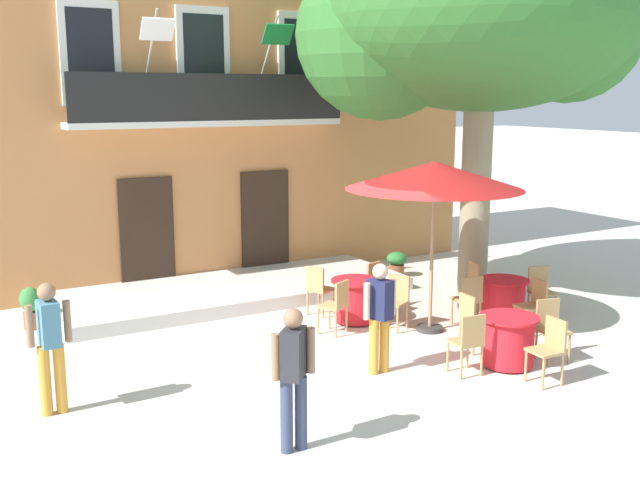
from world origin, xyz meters
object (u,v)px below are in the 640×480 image
ground_planter_left (30,306)px  ground_planter_right (397,263)px  cafe_table_middle (503,300)px  cafe_chair_middle_0 (541,289)px  cafe_chair_near_tree_3 (551,325)px  cafe_chair_near_tree_2 (549,346)px  cafe_chair_front_0 (378,284)px  cafe_chair_middle_1 (479,282)px  pedestrian_near_entrance (380,312)px  cafe_chair_middle_3 (534,303)px  cafe_chair_near_tree_0 (473,318)px  cafe_chair_front_2 (336,303)px  cafe_chair_front_1 (318,287)px  pedestrian_by_tree (294,371)px  cafe_table_near_tree (508,340)px  cafe_umbrella (434,176)px  cafe_chair_near_tree_1 (468,340)px  cafe_chair_middle_2 (469,297)px  pedestrian_mid_plaza (50,341)px  cafe_chair_front_3 (396,298)px  cafe_table_front (356,300)px

ground_planter_left → ground_planter_right: size_ratio=1.34×
cafe_table_middle → cafe_chair_middle_0: cafe_chair_middle_0 is taller
cafe_chair_near_tree_3 → ground_planter_left: (-6.53, 5.38, -0.12)m
cafe_chair_near_tree_2 → cafe_table_middle: 2.81m
ground_planter_right → cafe_chair_front_0: bearing=-132.3°
cafe_chair_near_tree_3 → cafe_chair_middle_1: same height
pedestrian_near_entrance → cafe_chair_middle_3: bearing=3.6°
ground_planter_left → pedestrian_near_entrance: 6.09m
cafe_chair_near_tree_0 → cafe_chair_front_2: 2.24m
cafe_chair_front_1 → pedestrian_by_tree: (-2.76, -4.35, 0.40)m
cafe_table_near_tree → cafe_chair_middle_3: size_ratio=0.95×
cafe_umbrella → ground_planter_right: 4.42m
cafe_chair_near_tree_1 → cafe_chair_front_1: size_ratio=1.00×
cafe_table_middle → cafe_umbrella: size_ratio=0.30×
cafe_chair_near_tree_3 → cafe_chair_front_0: bearing=104.3°
cafe_chair_middle_3 → ground_planter_left: size_ratio=1.25×
cafe_table_near_tree → ground_planter_left: size_ratio=1.19×
cafe_chair_near_tree_2 → cafe_chair_middle_2: 2.54m
ground_planter_right → pedestrian_near_entrance: pedestrian_near_entrance is taller
cafe_chair_middle_3 → ground_planter_right: (0.31, 4.34, -0.22)m
cafe_chair_front_0 → pedestrian_by_tree: size_ratio=0.55×
cafe_table_middle → pedestrian_mid_plaza: bearing=-179.1°
cafe_chair_front_2 → pedestrian_by_tree: size_ratio=0.55×
cafe_chair_near_tree_1 → pedestrian_mid_plaza: bearing=163.7°
pedestrian_by_tree → cafe_chair_near_tree_0: bearing=21.5°
cafe_chair_middle_2 → cafe_chair_front_1: 2.65m
ground_planter_right → pedestrian_mid_plaza: bearing=-154.7°
cafe_chair_near_tree_0 → cafe_chair_near_tree_3: (0.78, -0.85, 0.00)m
cafe_chair_near_tree_3 → ground_planter_left: cafe_chair_near_tree_3 is taller
cafe_chair_middle_0 → cafe_chair_front_3: same height
cafe_table_front → cafe_umbrella: (0.82, -1.04, 2.22)m
cafe_table_front → ground_planter_left: size_ratio=1.19×
cafe_chair_middle_0 → pedestrian_by_tree: bearing=-159.4°
cafe_chair_near_tree_3 → ground_planter_left: bearing=140.5°
cafe_table_front → pedestrian_near_entrance: (-0.99, -2.20, 0.51)m
cafe_table_near_tree → pedestrian_near_entrance: pedestrian_near_entrance is taller
cafe_chair_near_tree_0 → cafe_chair_middle_2: 1.20m
cafe_table_near_tree → ground_planter_right: (1.73, 5.25, -0.09)m
cafe_table_near_tree → ground_planter_right: 5.53m
cafe_chair_near_tree_0 → cafe_table_front: bearing=109.4°
cafe_table_front → cafe_chair_front_1: 0.77m
cafe_table_front → cafe_chair_front_3: bearing=-58.0°
cafe_chair_middle_2 → pedestrian_mid_plaza: 6.80m
pedestrian_by_tree → ground_planter_left: bearing=107.0°
cafe_chair_front_2 → pedestrian_mid_plaza: pedestrian_mid_plaza is taller
cafe_table_front → pedestrian_near_entrance: size_ratio=0.54×
cafe_table_middle → cafe_chair_front_1: size_ratio=0.95×
cafe_chair_front_2 → pedestrian_mid_plaza: bearing=-168.4°
cafe_chair_middle_1 → cafe_chair_front_3: same height
cafe_table_middle → cafe_chair_middle_0: bearing=-10.6°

